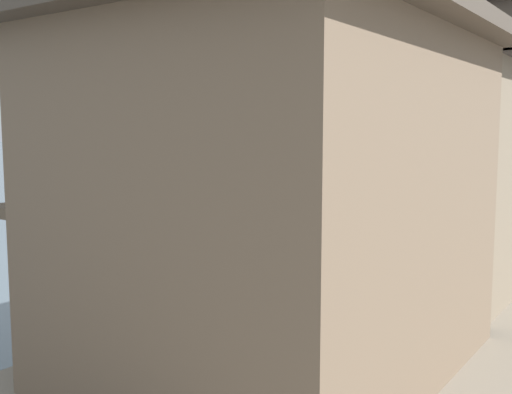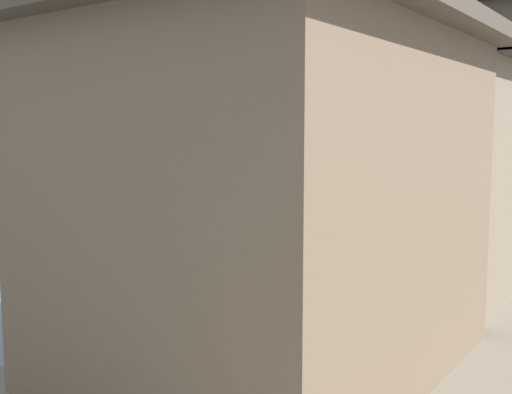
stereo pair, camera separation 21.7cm
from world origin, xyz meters
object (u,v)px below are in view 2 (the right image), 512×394
at_px(boat_moored_second, 341,185).
at_px(house_waterfront_nearest, 272,179).
at_px(house_waterfront_tall, 491,114).
at_px(mooring_post_dock_near, 139,307).
at_px(house_waterfront_second, 430,160).
at_px(boat_upstream_distant, 129,323).
at_px(boat_midriver_drifting, 480,177).
at_px(boat_crossing_west, 150,250).
at_px(boat_moored_nearest, 343,245).
at_px(boat_moored_far, 424,216).
at_px(boat_midriver_upstream, 433,171).
at_px(boat_moored_third, 493,195).
at_px(mooring_post_dock_mid, 382,228).

distance_m(boat_moored_second, house_waterfront_nearest, 38.89).
relative_size(house_waterfront_tall, mooring_post_dock_near, 11.32).
bearing_deg(house_waterfront_second, boat_upstream_distant, -127.65).
bearing_deg(boat_upstream_distant, house_waterfront_tall, 71.18).
height_order(boat_moored_second, house_waterfront_tall, house_waterfront_tall).
relative_size(house_waterfront_nearest, house_waterfront_tall, 0.83).
distance_m(boat_midriver_drifting, mooring_post_dock_near, 51.05).
relative_size(boat_midriver_drifting, boat_crossing_west, 1.12).
relative_size(boat_moored_nearest, boat_moored_far, 1.36).
bearing_deg(mooring_post_dock_near, boat_moored_nearest, 100.21).
relative_size(boat_moored_second, boat_midriver_upstream, 0.88).
bearing_deg(boat_midriver_drifting, house_waterfront_nearest, -78.27).
relative_size(boat_moored_nearest, boat_crossing_west, 1.14).
bearing_deg(boat_midriver_upstream, house_waterfront_tall, -68.18).
bearing_deg(house_waterfront_nearest, boat_midriver_drifting, 101.73).
bearing_deg(boat_midriver_drifting, boat_crossing_west, -89.98).
height_order(boat_moored_third, mooring_post_dock_near, mooring_post_dock_near).
bearing_deg(house_waterfront_nearest, boat_crossing_west, 144.70).
bearing_deg(boat_upstream_distant, boat_moored_nearest, 92.60).
xyz_separation_m(boat_moored_nearest, mooring_post_dock_mid, (2.32, -1.66, 1.11)).
bearing_deg(boat_midriver_upstream, boat_moored_second, -91.03).
xyz_separation_m(boat_midriver_drifting, boat_upstream_distant, (5.63, -49.17, 0.04)).
distance_m(boat_moored_second, boat_moored_third, 12.06).
xyz_separation_m(boat_upstream_distant, house_waterfront_second, (4.75, 6.15, 3.62)).
xyz_separation_m(boat_moored_nearest, boat_midriver_drifting, (-5.10, 37.60, 0.01)).
bearing_deg(mooring_post_dock_mid, boat_upstream_distant, -100.28).
bearing_deg(boat_moored_third, boat_midriver_drifting, 107.92).
bearing_deg(boat_crossing_west, boat_moored_second, 103.38).
height_order(house_waterfront_second, mooring_post_dock_mid, house_waterfront_second).
distance_m(boat_midriver_upstream, mooring_post_dock_mid, 45.71).
bearing_deg(house_waterfront_second, boat_moored_nearest, 134.25).
bearing_deg(boat_moored_far, boat_moored_second, 131.94).
xyz_separation_m(boat_midriver_drifting, mooring_post_dock_near, (7.43, -50.50, 1.05)).
xyz_separation_m(boat_moored_far, house_waterfront_second, (5.43, -14.62, 3.64)).
height_order(boat_moored_second, boat_crossing_west, boat_moored_second).
bearing_deg(boat_upstream_distant, house_waterfront_nearest, -14.83).
distance_m(boat_crossing_west, mooring_post_dock_near, 10.56).
height_order(boat_moored_nearest, boat_moored_third, boat_moored_third).
distance_m(boat_moored_nearest, house_waterfront_second, 8.40).
bearing_deg(mooring_post_dock_near, boat_midriver_drifting, 98.37).
bearing_deg(boat_midriver_drifting, boat_moored_third, -72.08).
xyz_separation_m(boat_moored_second, boat_midriver_drifting, (6.50, 15.65, -0.10)).
bearing_deg(boat_moored_third, boat_upstream_distant, -89.74).
xyz_separation_m(boat_upstream_distant, house_waterfront_nearest, (4.85, -1.28, 3.63)).
relative_size(boat_midriver_upstream, boat_upstream_distant, 1.13).
bearing_deg(house_waterfront_nearest, house_waterfront_second, 90.76).
bearing_deg(house_waterfront_tall, boat_midriver_upstream, 111.82).
distance_m(mooring_post_dock_near, mooring_post_dock_mid, 11.24).
bearing_deg(house_waterfront_nearest, mooring_post_dock_near, -179.17).
relative_size(boat_moored_far, mooring_post_dock_near, 4.67).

